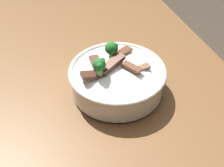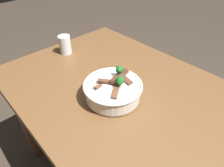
{
  "view_description": "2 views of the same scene",
  "coord_description": "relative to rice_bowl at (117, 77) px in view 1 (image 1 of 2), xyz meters",
  "views": [
    {
      "loc": [
        0.73,
        -0.15,
        1.39
      ],
      "look_at": [
        0.15,
        0.05,
        0.84
      ],
      "focal_mm": 49.94,
      "sensor_mm": 36.0,
      "label": 1
    },
    {
      "loc": [
        -0.33,
        0.52,
        1.39
      ],
      "look_at": [
        0.18,
        0.04,
        0.83
      ],
      "focal_mm": 30.85,
      "sensor_mm": 36.0,
      "label": 2
    }
  ],
  "objects": [
    {
      "name": "dining_table",
      "position": [
        -0.14,
        -0.07,
        -0.14
      ],
      "size": [
        1.52,
        0.87,
        0.79
      ],
      "color": "brown",
      "rests_on": "ground"
    },
    {
      "name": "rice_bowl",
      "position": [
        0.0,
        0.0,
        0.0
      ],
      "size": [
        0.26,
        0.26,
        0.14
      ],
      "color": "silver",
      "rests_on": "dining_table"
    }
  ]
}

